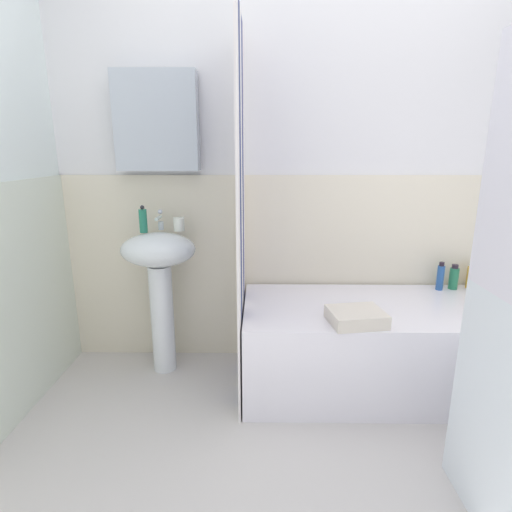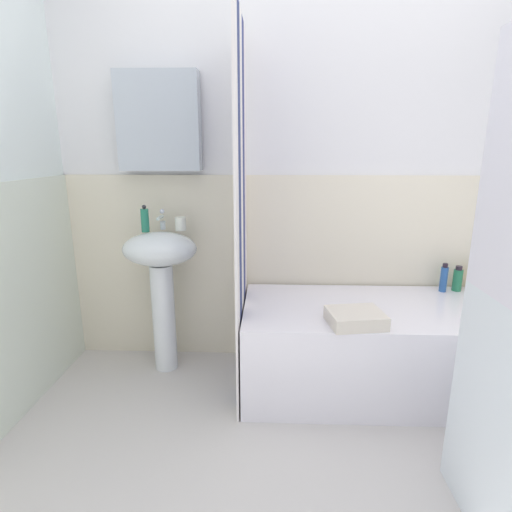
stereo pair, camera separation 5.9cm
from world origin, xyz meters
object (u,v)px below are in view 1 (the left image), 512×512
(sink, at_px, (160,272))
(shampoo_bottle, at_px, (454,278))
(bathtub, at_px, (376,346))
(lotion_bottle, at_px, (472,277))
(soap_dispenser, at_px, (143,220))
(toothbrush_cup, at_px, (179,224))
(towel_folded, at_px, (356,317))
(body_wash_bottle, at_px, (440,277))

(sink, bearing_deg, shampoo_bottle, 3.61)
(bathtub, distance_m, shampoo_bottle, 0.69)
(lotion_bottle, bearing_deg, soap_dispenser, -176.69)
(sink, height_order, bathtub, sink)
(toothbrush_cup, bearing_deg, bathtub, -11.85)
(sink, xyz_separation_m, shampoo_bottle, (1.81, 0.11, -0.07))
(lotion_bottle, bearing_deg, toothbrush_cup, -178.17)
(soap_dispenser, height_order, towel_folded, soap_dispenser)
(soap_dispenser, xyz_separation_m, toothbrush_cup, (0.20, 0.06, -0.03))
(shampoo_bottle, relative_size, towel_folded, 0.59)
(soap_dispenser, bearing_deg, towel_folded, -20.34)
(soap_dispenser, height_order, body_wash_bottle, soap_dispenser)
(shampoo_bottle, distance_m, towel_folded, 0.90)
(toothbrush_cup, relative_size, towel_folded, 0.30)
(sink, xyz_separation_m, bathtub, (1.28, -0.17, -0.39))
(sink, bearing_deg, bathtub, -7.60)
(towel_folded, bearing_deg, sink, 158.95)
(sink, distance_m, lotion_bottle, 1.94)
(toothbrush_cup, bearing_deg, towel_folded, -26.84)
(bathtub, bearing_deg, toothbrush_cup, 168.15)
(towel_folded, bearing_deg, shampoo_bottle, 36.25)
(lotion_bottle, xyz_separation_m, body_wash_bottle, (-0.21, -0.04, 0.01))
(toothbrush_cup, relative_size, body_wash_bottle, 0.45)
(sink, distance_m, body_wash_bottle, 1.73)
(sink, bearing_deg, towel_folded, -21.05)
(soap_dispenser, bearing_deg, shampoo_bottle, 3.02)
(shampoo_bottle, bearing_deg, lotion_bottle, 7.85)
(sink, height_order, lotion_bottle, sink)
(toothbrush_cup, bearing_deg, sink, -147.61)
(shampoo_bottle, xyz_separation_m, body_wash_bottle, (-0.09, -0.02, 0.01))
(sink, distance_m, bathtub, 1.35)
(lotion_bottle, bearing_deg, sink, -176.12)
(body_wash_bottle, xyz_separation_m, towel_folded, (-0.63, -0.51, -0.05))
(toothbrush_cup, relative_size, shampoo_bottle, 0.51)
(lotion_bottle, bearing_deg, bathtub, -155.46)
(soap_dispenser, distance_m, toothbrush_cup, 0.21)
(body_wash_bottle, bearing_deg, lotion_bottle, 9.31)
(bathtub, xyz_separation_m, shampoo_bottle, (0.54, 0.28, 0.32))
(lotion_bottle, distance_m, body_wash_bottle, 0.22)
(toothbrush_cup, xyz_separation_m, body_wash_bottle, (1.61, 0.02, -0.33))
(lotion_bottle, distance_m, towel_folded, 1.01)
(soap_dispenser, xyz_separation_m, lotion_bottle, (2.02, 0.12, -0.37))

